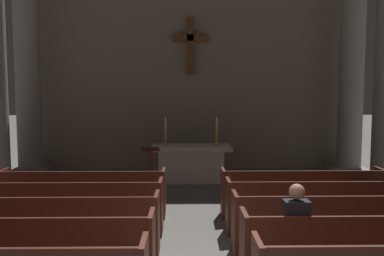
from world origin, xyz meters
name	(u,v)px	position (x,y,z in m)	size (l,w,h in m)	color
pew_left_row_2	(27,250)	(-2.16, 0.92, 0.48)	(3.20, 0.50, 0.95)	#4C2319
pew_left_row_3	(52,225)	(-2.16, 1.87, 0.48)	(3.20, 0.50, 0.95)	#4C2319
pew_left_row_4	(70,207)	(-2.16, 2.83, 0.48)	(3.20, 0.50, 0.95)	#4C2319
pew_left_row_5	(84,193)	(-2.16, 3.79, 0.48)	(3.20, 0.50, 0.95)	#4C2319
pew_right_row_2	(367,248)	(2.16, 0.92, 0.48)	(3.20, 0.50, 0.95)	#4C2319
pew_right_row_3	(338,224)	(2.16, 1.87, 0.48)	(3.20, 0.50, 0.95)	#4C2319
pew_right_row_4	(318,206)	(2.16, 2.83, 0.48)	(3.20, 0.50, 0.95)	#4C2319
pew_right_row_5	(302,192)	(2.16, 3.79, 0.48)	(3.20, 0.50, 0.95)	#4C2319
column_left_fourth	(28,73)	(-4.77, 7.94, 3.02)	(1.07, 1.07, 6.20)	gray
column_right_fourth	(351,73)	(4.77, 7.94, 3.02)	(1.07, 1.07, 6.20)	gray
altar	(191,162)	(0.00, 6.96, 0.53)	(2.20, 0.90, 1.01)	#BCB7AD
candlestick_left	(166,136)	(-0.70, 6.96, 1.27)	(0.16, 0.16, 0.78)	#B79338
candlestick_right	(217,136)	(0.70, 6.96, 1.27)	(0.16, 0.16, 0.78)	#B79338
apse_with_cross	(190,58)	(0.00, 9.07, 3.55)	(10.68, 0.46, 7.10)	gray
lectern	(150,170)	(-1.02, 5.76, 0.55)	(0.44, 0.36, 1.15)	#4C2319
lone_worshipper	(294,231)	(1.23, 0.96, 0.69)	(0.32, 0.43, 1.32)	#26262B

